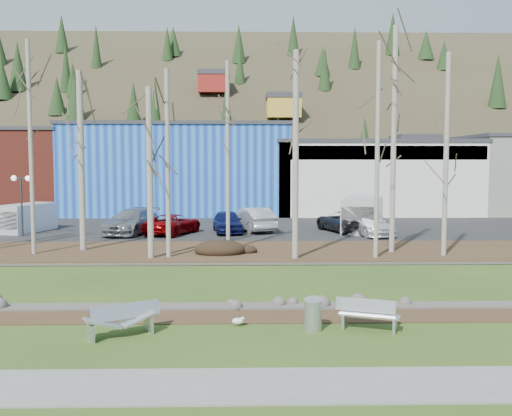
{
  "coord_description": "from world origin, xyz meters",
  "views": [
    {
      "loc": [
        0.03,
        -15.36,
        4.8
      ],
      "look_at": [
        0.63,
        13.16,
        2.5
      ],
      "focal_mm": 40.0,
      "sensor_mm": 36.0,
      "label": 1
    }
  ],
  "objects_px": {
    "car_0": "(173,224)",
    "car_4": "(344,221)",
    "bench_intact": "(368,315)",
    "litter_bin": "(313,316)",
    "van_grey": "(25,218)",
    "car_3": "(253,219)",
    "seagull": "(238,321)",
    "car_2": "(228,222)",
    "bench_damaged": "(122,320)",
    "car_1": "(131,222)",
    "car_5": "(368,224)",
    "van_white": "(362,215)",
    "street_lamp": "(21,189)"
  },
  "relations": [
    {
      "from": "street_lamp",
      "to": "van_white",
      "type": "height_order",
      "value": "street_lamp"
    },
    {
      "from": "litter_bin",
      "to": "street_lamp",
      "type": "distance_m",
      "value": 25.82
    },
    {
      "from": "van_white",
      "to": "car_4",
      "type": "bearing_deg",
      "value": -164.36
    },
    {
      "from": "bench_intact",
      "to": "litter_bin",
      "type": "relative_size",
      "value": 2.08
    },
    {
      "from": "seagull",
      "to": "car_0",
      "type": "bearing_deg",
      "value": 110.95
    },
    {
      "from": "seagull",
      "to": "car_3",
      "type": "xyz_separation_m",
      "value": [
        0.75,
        22.05,
        0.78
      ]
    },
    {
      "from": "litter_bin",
      "to": "car_4",
      "type": "distance_m",
      "value": 22.62
    },
    {
      "from": "bench_intact",
      "to": "car_3",
      "type": "xyz_separation_m",
      "value": [
        -2.99,
        22.42,
        0.51
      ]
    },
    {
      "from": "litter_bin",
      "to": "seagull",
      "type": "distance_m",
      "value": 2.21
    },
    {
      "from": "bench_damaged",
      "to": "car_1",
      "type": "xyz_separation_m",
      "value": [
        -3.97,
        21.58,
        0.49
      ]
    },
    {
      "from": "seagull",
      "to": "car_1",
      "type": "bearing_deg",
      "value": 117.81
    },
    {
      "from": "seagull",
      "to": "car_2",
      "type": "distance_m",
      "value": 21.17
    },
    {
      "from": "car_0",
      "to": "car_5",
      "type": "height_order",
      "value": "car_5"
    },
    {
      "from": "street_lamp",
      "to": "bench_damaged",
      "type": "bearing_deg",
      "value": -40.73
    },
    {
      "from": "litter_bin",
      "to": "car_5",
      "type": "distance_m",
      "value": 21.12
    },
    {
      "from": "bench_intact",
      "to": "car_1",
      "type": "relative_size",
      "value": 0.33
    },
    {
      "from": "car_0",
      "to": "car_3",
      "type": "height_order",
      "value": "car_3"
    },
    {
      "from": "van_grey",
      "to": "car_3",
      "type": "bearing_deg",
      "value": 16.63
    },
    {
      "from": "seagull",
      "to": "car_5",
      "type": "bearing_deg",
      "value": 76.34
    },
    {
      "from": "car_4",
      "to": "van_white",
      "type": "relative_size",
      "value": 0.88
    },
    {
      "from": "seagull",
      "to": "car_1",
      "type": "distance_m",
      "value": 21.97
    },
    {
      "from": "street_lamp",
      "to": "van_white",
      "type": "xyz_separation_m",
      "value": [
        21.94,
        1.92,
        -1.86
      ]
    },
    {
      "from": "seagull",
      "to": "car_0",
      "type": "xyz_separation_m",
      "value": [
        -4.44,
        20.51,
        0.64
      ]
    },
    {
      "from": "litter_bin",
      "to": "car_2",
      "type": "relative_size",
      "value": 0.2
    },
    {
      "from": "bench_damaged",
      "to": "van_white",
      "type": "bearing_deg",
      "value": 33.51
    },
    {
      "from": "bench_damaged",
      "to": "seagull",
      "type": "bearing_deg",
      "value": -15.18
    },
    {
      "from": "bench_damaged",
      "to": "car_0",
      "type": "relative_size",
      "value": 0.42
    },
    {
      "from": "seagull",
      "to": "car_2",
      "type": "height_order",
      "value": "car_2"
    },
    {
      "from": "seagull",
      "to": "car_2",
      "type": "xyz_separation_m",
      "value": [
        -0.92,
        21.14,
        0.71
      ]
    },
    {
      "from": "litter_bin",
      "to": "car_1",
      "type": "xyz_separation_m",
      "value": [
        -9.32,
        21.23,
        0.5
      ]
    },
    {
      "from": "car_2",
      "to": "car_4",
      "type": "relative_size",
      "value": 0.86
    },
    {
      "from": "car_0",
      "to": "car_4",
      "type": "xyz_separation_m",
      "value": [
        11.36,
        1.12,
        0.04
      ]
    },
    {
      "from": "car_2",
      "to": "car_4",
      "type": "xyz_separation_m",
      "value": [
        7.83,
        0.5,
        -0.04
      ]
    },
    {
      "from": "bench_intact",
      "to": "seagull",
      "type": "xyz_separation_m",
      "value": [
        -3.74,
        0.37,
        -0.27
      ]
    },
    {
      "from": "bench_damaged",
      "to": "car_1",
      "type": "bearing_deg",
      "value": 70.77
    },
    {
      "from": "car_2",
      "to": "van_white",
      "type": "relative_size",
      "value": 0.76
    },
    {
      "from": "car_1",
      "to": "car_5",
      "type": "relative_size",
      "value": 1.16
    },
    {
      "from": "bench_intact",
      "to": "car_0",
      "type": "distance_m",
      "value": 22.43
    },
    {
      "from": "car_1",
      "to": "car_5",
      "type": "xyz_separation_m",
      "value": [
        15.33,
        -0.98,
        -0.11
      ]
    },
    {
      "from": "litter_bin",
      "to": "car_2",
      "type": "xyz_separation_m",
      "value": [
        -3.06,
        21.61,
        0.45
      ]
    },
    {
      "from": "bench_intact",
      "to": "car_4",
      "type": "height_order",
      "value": "car_4"
    },
    {
      "from": "seagull",
      "to": "car_4",
      "type": "height_order",
      "value": "car_4"
    },
    {
      "from": "car_5",
      "to": "car_4",
      "type": "bearing_deg",
      "value": 109.18
    },
    {
      "from": "car_2",
      "to": "car_5",
      "type": "xyz_separation_m",
      "value": [
        9.06,
        -1.36,
        -0.06
      ]
    },
    {
      "from": "litter_bin",
      "to": "van_white",
      "type": "xyz_separation_m",
      "value": [
        5.98,
        22.03,
        0.86
      ]
    },
    {
      "from": "litter_bin",
      "to": "seagull",
      "type": "bearing_deg",
      "value": 167.58
    },
    {
      "from": "car_4",
      "to": "van_grey",
      "type": "relative_size",
      "value": 1.1
    },
    {
      "from": "street_lamp",
      "to": "car_2",
      "type": "xyz_separation_m",
      "value": [
        12.9,
        1.49,
        -2.27
      ]
    },
    {
      "from": "car_4",
      "to": "van_grey",
      "type": "distance_m",
      "value": 21.4
    },
    {
      "from": "seagull",
      "to": "car_3",
      "type": "height_order",
      "value": "car_3"
    }
  ]
}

